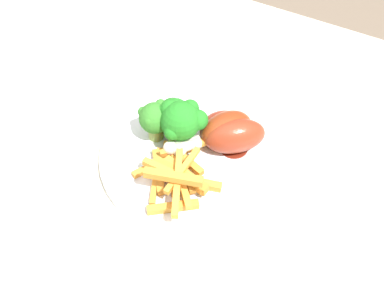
{
  "coord_description": "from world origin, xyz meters",
  "views": [
    {
      "loc": [
        0.26,
        -0.42,
        1.28
      ],
      "look_at": [
        0.06,
        -0.04,
        0.74
      ],
      "focal_mm": 48.19,
      "sensor_mm": 36.0,
      "label": 1
    }
  ],
  "objects_px": {
    "broccoli_floret_back": "(155,119)",
    "chicken_drumstick_near": "(224,131)",
    "broccoli_floret_front": "(173,114)",
    "broccoli_floret_middle": "(181,119)",
    "carrot_fries_pile": "(176,173)",
    "chicken_drumstick_far": "(230,138)",
    "chicken_drumstick_extra": "(220,130)",
    "dining_table": "(170,173)",
    "dinner_plate": "(192,156)"
  },
  "relations": [
    {
      "from": "dining_table",
      "to": "chicken_drumstick_extra",
      "type": "height_order",
      "value": "chicken_drumstick_extra"
    },
    {
      "from": "dinner_plate",
      "to": "chicken_drumstick_far",
      "type": "bearing_deg",
      "value": 34.89
    },
    {
      "from": "broccoli_floret_front",
      "to": "chicken_drumstick_near",
      "type": "xyz_separation_m",
      "value": [
        0.07,
        0.02,
        -0.02
      ]
    },
    {
      "from": "broccoli_floret_middle",
      "to": "chicken_drumstick_near",
      "type": "xyz_separation_m",
      "value": [
        0.05,
        0.03,
        -0.02
      ]
    },
    {
      "from": "dining_table",
      "to": "dinner_plate",
      "type": "distance_m",
      "value": 0.14
    },
    {
      "from": "dinner_plate",
      "to": "chicken_drumstick_near",
      "type": "xyz_separation_m",
      "value": [
        0.03,
        0.04,
        0.03
      ]
    },
    {
      "from": "broccoli_floret_middle",
      "to": "carrot_fries_pile",
      "type": "relative_size",
      "value": 0.53
    },
    {
      "from": "dining_table",
      "to": "broccoli_floret_middle",
      "type": "bearing_deg",
      "value": -32.86
    },
    {
      "from": "broccoli_floret_middle",
      "to": "chicken_drumstick_near",
      "type": "height_order",
      "value": "broccoli_floret_middle"
    },
    {
      "from": "dining_table",
      "to": "chicken_drumstick_far",
      "type": "xyz_separation_m",
      "value": [
        0.1,
        -0.01,
        0.15
      ]
    },
    {
      "from": "dinner_plate",
      "to": "broccoli_floret_front",
      "type": "bearing_deg",
      "value": 153.1
    },
    {
      "from": "chicken_drumstick_near",
      "to": "chicken_drumstick_extra",
      "type": "height_order",
      "value": "chicken_drumstick_near"
    },
    {
      "from": "dinner_plate",
      "to": "broccoli_floret_front",
      "type": "xyz_separation_m",
      "value": [
        -0.04,
        0.02,
        0.05
      ]
    },
    {
      "from": "dinner_plate",
      "to": "broccoli_floret_back",
      "type": "height_order",
      "value": "broccoli_floret_back"
    },
    {
      "from": "broccoli_floret_middle",
      "to": "carrot_fries_pile",
      "type": "distance_m",
      "value": 0.07
    },
    {
      "from": "broccoli_floret_front",
      "to": "broccoli_floret_back",
      "type": "bearing_deg",
      "value": -138.86
    },
    {
      "from": "broccoli_floret_back",
      "to": "chicken_drumstick_far",
      "type": "bearing_deg",
      "value": 14.73
    },
    {
      "from": "broccoli_floret_back",
      "to": "carrot_fries_pile",
      "type": "height_order",
      "value": "broccoli_floret_back"
    },
    {
      "from": "broccoli_floret_front",
      "to": "carrot_fries_pile",
      "type": "relative_size",
      "value": 0.45
    },
    {
      "from": "chicken_drumstick_extra",
      "to": "chicken_drumstick_near",
      "type": "bearing_deg",
      "value": -15.43
    },
    {
      "from": "broccoli_floret_middle",
      "to": "broccoli_floret_back",
      "type": "distance_m",
      "value": 0.04
    },
    {
      "from": "carrot_fries_pile",
      "to": "chicken_drumstick_extra",
      "type": "bearing_deg",
      "value": 75.92
    },
    {
      "from": "dinner_plate",
      "to": "broccoli_floret_back",
      "type": "distance_m",
      "value": 0.07
    },
    {
      "from": "broccoli_floret_front",
      "to": "broccoli_floret_middle",
      "type": "relative_size",
      "value": 0.86
    },
    {
      "from": "chicken_drumstick_far",
      "to": "chicken_drumstick_extra",
      "type": "height_order",
      "value": "chicken_drumstick_far"
    },
    {
      "from": "chicken_drumstick_near",
      "to": "carrot_fries_pile",
      "type": "bearing_deg",
      "value": -108.29
    },
    {
      "from": "broccoli_floret_back",
      "to": "chicken_drumstick_extra",
      "type": "xyz_separation_m",
      "value": [
        0.08,
        0.04,
        -0.02
      ]
    },
    {
      "from": "broccoli_floret_middle",
      "to": "carrot_fries_pile",
      "type": "xyz_separation_m",
      "value": [
        0.02,
        -0.06,
        -0.03
      ]
    },
    {
      "from": "chicken_drumstick_extra",
      "to": "broccoli_floret_back",
      "type": "bearing_deg",
      "value": -155.86
    },
    {
      "from": "broccoli_floret_middle",
      "to": "chicken_drumstick_extra",
      "type": "xyz_separation_m",
      "value": [
        0.05,
        0.03,
        -0.03
      ]
    },
    {
      "from": "dining_table",
      "to": "chicken_drumstick_near",
      "type": "xyz_separation_m",
      "value": [
        0.09,
        0.0,
        0.15
      ]
    },
    {
      "from": "dining_table",
      "to": "chicken_drumstick_near",
      "type": "relative_size",
      "value": 9.44
    },
    {
      "from": "broccoli_floret_back",
      "to": "chicken_drumstick_far",
      "type": "xyz_separation_m",
      "value": [
        0.1,
        0.03,
        -0.01
      ]
    },
    {
      "from": "dinner_plate",
      "to": "dining_table",
      "type": "bearing_deg",
      "value": 148.88
    },
    {
      "from": "broccoli_floret_middle",
      "to": "chicken_drumstick_far",
      "type": "relative_size",
      "value": 0.59
    },
    {
      "from": "dining_table",
      "to": "broccoli_floret_back",
      "type": "height_order",
      "value": "broccoli_floret_back"
    },
    {
      "from": "dinner_plate",
      "to": "chicken_drumstick_near",
      "type": "height_order",
      "value": "chicken_drumstick_near"
    },
    {
      "from": "dinner_plate",
      "to": "chicken_drumstick_extra",
      "type": "distance_m",
      "value": 0.05
    },
    {
      "from": "broccoli_floret_middle",
      "to": "chicken_drumstick_far",
      "type": "bearing_deg",
      "value": 15.34
    },
    {
      "from": "carrot_fries_pile",
      "to": "chicken_drumstick_far",
      "type": "distance_m",
      "value": 0.09
    },
    {
      "from": "broccoli_floret_middle",
      "to": "broccoli_floret_back",
      "type": "relative_size",
      "value": 1.22
    },
    {
      "from": "carrot_fries_pile",
      "to": "chicken_drumstick_far",
      "type": "bearing_deg",
      "value": 61.73
    },
    {
      "from": "broccoli_floret_middle",
      "to": "chicken_drumstick_extra",
      "type": "distance_m",
      "value": 0.06
    },
    {
      "from": "broccoli_floret_back",
      "to": "chicken_drumstick_far",
      "type": "relative_size",
      "value": 0.49
    },
    {
      "from": "broccoli_floret_back",
      "to": "carrot_fries_pile",
      "type": "bearing_deg",
      "value": -41.07
    },
    {
      "from": "dinner_plate",
      "to": "chicken_drumstick_far",
      "type": "relative_size",
      "value": 2.04
    },
    {
      "from": "dining_table",
      "to": "chicken_drumstick_near",
      "type": "height_order",
      "value": "chicken_drumstick_near"
    },
    {
      "from": "broccoli_floret_back",
      "to": "chicken_drumstick_near",
      "type": "height_order",
      "value": "broccoli_floret_back"
    },
    {
      "from": "broccoli_floret_front",
      "to": "carrot_fries_pile",
      "type": "height_order",
      "value": "broccoli_floret_front"
    },
    {
      "from": "dinner_plate",
      "to": "broccoli_floret_front",
      "type": "relative_size",
      "value": 4.02
    }
  ]
}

